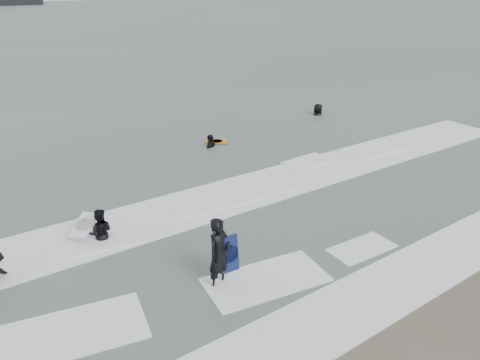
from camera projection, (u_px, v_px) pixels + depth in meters
ground at (352, 285)px, 11.74m from camera, size 320.00×320.00×0.00m
surfer_centre at (220, 286)px, 11.72m from camera, size 0.80×0.64×1.91m
surfer_wading at (101, 240)px, 13.79m from camera, size 0.92×0.84×1.54m
surfer_right_near at (211, 147)px, 21.28m from camera, size 1.10×0.91×1.76m
surfer_right_far at (318, 116)px, 26.17m from camera, size 1.01×0.79×1.82m
surf_foam at (264, 225)px, 14.53m from camera, size 30.03×9.06×0.09m
bodyboards at (181, 193)px, 15.61m from camera, size 8.83×9.93×1.25m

